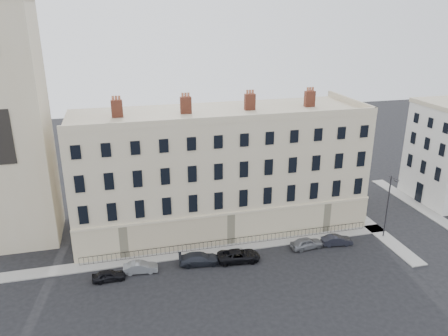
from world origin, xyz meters
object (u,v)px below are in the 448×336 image
(car_d, at_px, (239,256))
(car_c, at_px, (200,259))
(streetlamp, at_px, (388,204))
(car_a, at_px, (109,275))
(car_b, at_px, (141,267))
(car_e, at_px, (307,243))
(car_f, at_px, (337,240))

(car_d, bearing_deg, car_c, 89.43)
(car_d, relative_size, streetlamp, 0.59)
(car_a, bearing_deg, car_d, -90.62)
(car_b, relative_size, car_e, 0.93)
(streetlamp, bearing_deg, car_a, 169.57)
(car_f, bearing_deg, car_b, 97.88)
(car_a, relative_size, car_e, 0.86)
(car_b, distance_m, car_f, 23.33)
(car_d, height_order, car_f, car_d)
(car_d, relative_size, car_e, 1.22)
(car_a, relative_size, car_d, 0.71)
(car_d, distance_m, car_e, 8.62)
(car_d, bearing_deg, car_b, 92.74)
(car_a, bearing_deg, car_c, -87.60)
(car_f, distance_m, streetlamp, 7.68)
(car_c, bearing_deg, car_d, -89.31)
(car_c, relative_size, car_d, 0.96)
(car_a, xyz_separation_m, car_e, (22.80, 0.96, 0.09))
(car_c, xyz_separation_m, car_e, (12.98, 0.26, -0.00))
(car_f, relative_size, streetlamp, 0.45)
(car_a, relative_size, car_c, 0.73)
(car_b, xyz_separation_m, car_c, (6.49, -0.02, 0.07))
(car_d, xyz_separation_m, car_e, (8.59, 0.71, 0.00))
(car_a, distance_m, streetlamp, 33.48)
(car_c, bearing_deg, car_e, -82.41)
(car_b, xyz_separation_m, car_f, (23.33, 0.09, 0.00))
(car_b, relative_size, car_d, 0.76)
(car_c, relative_size, car_f, 1.26)
(car_a, height_order, car_e, car_e)
(car_b, distance_m, car_c, 6.49)
(car_a, xyz_separation_m, streetlamp, (33.23, 1.03, 3.97))
(car_a, distance_m, car_f, 26.66)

